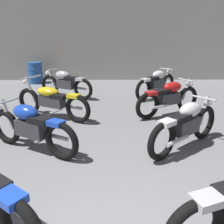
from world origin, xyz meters
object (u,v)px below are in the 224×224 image
(motorcycle_left_row_1, at_px, (31,127))
(motorcycle_right_row_2, at_px, (169,97))
(motorcycle_left_row_2, at_px, (52,100))
(oil_drum, at_px, (35,73))
(motorcycle_right_row_1, at_px, (186,124))
(motorcycle_left_row_3, at_px, (66,83))
(motorcycle_right_row_3, at_px, (156,83))

(motorcycle_left_row_1, height_order, motorcycle_right_row_2, same)
(motorcycle_left_row_2, bearing_deg, motorcycle_right_row_2, 3.67)
(motorcycle_left_row_1, xyz_separation_m, oil_drum, (-1.65, 5.87, -0.03))
(motorcycle_left_row_1, height_order, motorcycle_right_row_1, same)
(motorcycle_left_row_3, bearing_deg, motorcycle_right_row_3, 0.00)
(motorcycle_left_row_2, distance_m, oil_drum, 4.45)
(motorcycle_left_row_1, bearing_deg, motorcycle_right_row_3, 51.81)
(motorcycle_left_row_1, distance_m, motorcycle_right_row_2, 3.43)
(oil_drum, bearing_deg, motorcycle_left_row_2, -68.77)
(motorcycle_left_row_1, relative_size, motorcycle_left_row_3, 0.99)
(motorcycle_left_row_2, distance_m, motorcycle_right_row_1, 3.21)
(motorcycle_left_row_2, xyz_separation_m, motorcycle_right_row_3, (2.91, 1.94, 0.01))
(motorcycle_left_row_2, relative_size, motorcycle_right_row_3, 1.31)
(motorcycle_left_row_1, height_order, motorcycle_left_row_3, same)
(motorcycle_left_row_2, height_order, motorcycle_right_row_3, motorcycle_left_row_2)
(motorcycle_right_row_1, relative_size, oil_drum, 1.87)
(oil_drum, bearing_deg, motorcycle_left_row_3, -53.93)
(motorcycle_right_row_1, xyz_separation_m, motorcycle_right_row_3, (0.14, 3.56, 0.00))
(motorcycle_right_row_3, distance_m, oil_drum, 5.04)
(motorcycle_right_row_2, xyz_separation_m, motorcycle_right_row_3, (0.01, 1.75, 0.00))
(motorcycle_right_row_3, bearing_deg, motorcycle_left_row_1, -128.19)
(motorcycle_left_row_1, bearing_deg, motorcycle_right_row_1, 1.83)
(motorcycle_left_row_3, distance_m, motorcycle_right_row_3, 2.91)
(motorcycle_left_row_2, distance_m, motorcycle_right_row_3, 3.50)
(motorcycle_left_row_2, relative_size, motorcycle_left_row_3, 1.10)
(motorcycle_left_row_3, xyz_separation_m, motorcycle_right_row_2, (2.90, -1.75, 0.00))
(motorcycle_right_row_1, bearing_deg, oil_drum, 127.19)
(motorcycle_right_row_3, xyz_separation_m, oil_drum, (-4.52, 2.22, -0.03))
(motorcycle_right_row_1, bearing_deg, motorcycle_right_row_2, 86.01)
(motorcycle_right_row_1, distance_m, motorcycle_right_row_3, 3.56)
(motorcycle_left_row_1, distance_m, motorcycle_right_row_3, 4.64)
(motorcycle_right_row_2, bearing_deg, motorcycle_left_row_1, -146.40)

